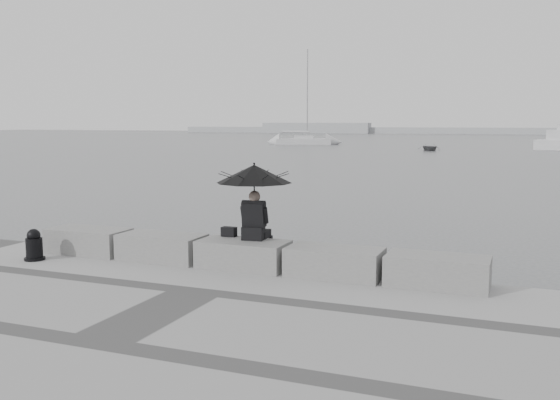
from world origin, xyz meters
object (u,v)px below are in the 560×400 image
at_px(seated_person, 254,182).
at_px(sailboat_left, 304,141).
at_px(mooring_bollard, 34,247).
at_px(dinghy, 430,148).

distance_m(seated_person, sailboat_left, 74.72).
xyz_separation_m(seated_person, mooring_bollard, (-4.07, -1.09, -1.29)).
height_order(seated_person, sailboat_left, sailboat_left).
bearing_deg(mooring_bollard, dinghy, 91.50).
bearing_deg(mooring_bollard, sailboat_left, 105.79).
distance_m(seated_person, mooring_bollard, 4.41).
bearing_deg(seated_person, dinghy, 88.53).
bearing_deg(seated_person, mooring_bollard, -171.90).
bearing_deg(sailboat_left, dinghy, -49.59).
distance_m(seated_person, dinghy, 59.37).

